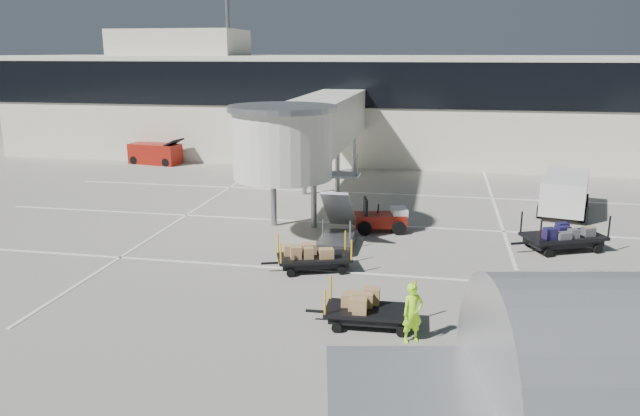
# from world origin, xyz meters

# --- Properties ---
(ground) EXTENTS (140.00, 140.00, 0.00)m
(ground) POSITION_xyz_m (0.00, 0.00, 0.00)
(ground) COLOR #A8A396
(ground) RESTS_ON ground
(lane_markings) EXTENTS (40.00, 30.00, 0.02)m
(lane_markings) POSITION_xyz_m (-0.67, 9.33, 0.01)
(lane_markings) COLOR white
(lane_markings) RESTS_ON ground
(terminal) EXTENTS (64.00, 12.11, 15.20)m
(terminal) POSITION_xyz_m (-0.35, 29.94, 4.11)
(terminal) COLOR beige
(terminal) RESTS_ON ground
(jet_bridge) EXTENTS (5.70, 20.40, 6.03)m
(jet_bridge) POSITION_xyz_m (-3.97, 12.26, 4.28)
(jet_bridge) COLOR silver
(jet_bridge) RESTS_ON ground
(baggage_tug) EXTENTS (2.64, 2.02, 1.60)m
(baggage_tug) POSITION_xyz_m (0.27, 8.00, 0.58)
(baggage_tug) COLOR maroon
(baggage_tug) RESTS_ON ground
(suitcase_cart) EXTENTS (4.13, 2.87, 1.62)m
(suitcase_cart) POSITION_xyz_m (8.23, 6.51, 0.57)
(suitcase_cart) COLOR black
(suitcase_cart) RESTS_ON ground
(box_cart_near) EXTENTS (3.47, 1.49, 1.35)m
(box_cart_near) POSITION_xyz_m (0.87, -2.64, 0.52)
(box_cart_near) COLOR black
(box_cart_near) RESTS_ON ground
(box_cart_far) EXTENTS (3.53, 2.26, 1.36)m
(box_cart_far) POSITION_xyz_m (-1.74, 2.03, 0.51)
(box_cart_far) COLOR black
(box_cart_far) RESTS_ON ground
(ground_worker) EXTENTS (0.78, 0.71, 1.80)m
(ground_worker) POSITION_xyz_m (2.26, -3.47, 0.90)
(ground_worker) COLOR #A1FF1A
(ground_worker) RESTS_ON ground
(minivan) EXTENTS (3.27, 5.61, 1.99)m
(minivan) POSITION_xyz_m (9.46, 13.54, 1.20)
(minivan) COLOR silver
(minivan) RESTS_ON ground
(belt_loader) EXTENTS (4.34, 2.26, 2.00)m
(belt_loader) POSITION_xyz_m (-18.35, 23.12, 0.76)
(belt_loader) COLOR maroon
(belt_loader) RESTS_ON ground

